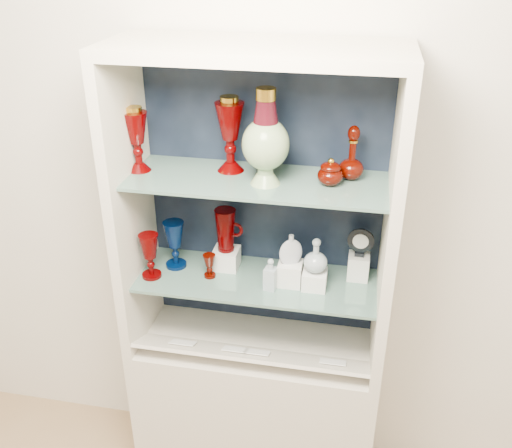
% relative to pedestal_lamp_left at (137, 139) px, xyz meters
% --- Properties ---
extents(wall_back, '(3.50, 0.02, 2.80)m').
position_rel_pedestal_lamp_left_xyz_m(wall_back, '(0.44, 0.20, -0.19)').
color(wall_back, beige).
rests_on(wall_back, ground).
extents(cabinet_base, '(1.00, 0.40, 0.75)m').
position_rel_pedestal_lamp_left_xyz_m(cabinet_base, '(0.44, -0.02, -1.21)').
color(cabinet_base, beige).
rests_on(cabinet_base, ground).
extents(cabinet_back_panel, '(0.98, 0.02, 1.15)m').
position_rel_pedestal_lamp_left_xyz_m(cabinet_back_panel, '(0.44, 0.17, -0.26)').
color(cabinet_back_panel, black).
rests_on(cabinet_back_panel, cabinet_base).
extents(cabinet_side_left, '(0.04, 0.40, 1.15)m').
position_rel_pedestal_lamp_left_xyz_m(cabinet_side_left, '(-0.04, -0.02, -0.26)').
color(cabinet_side_left, beige).
rests_on(cabinet_side_left, cabinet_base).
extents(cabinet_side_right, '(0.04, 0.40, 1.15)m').
position_rel_pedestal_lamp_left_xyz_m(cabinet_side_right, '(0.92, -0.02, -0.26)').
color(cabinet_side_right, beige).
rests_on(cabinet_side_right, cabinet_base).
extents(cabinet_top_cap, '(1.00, 0.40, 0.04)m').
position_rel_pedestal_lamp_left_xyz_m(cabinet_top_cap, '(0.44, -0.02, 0.33)').
color(cabinet_top_cap, beige).
rests_on(cabinet_top_cap, cabinet_side_left).
extents(shelf_lower, '(0.92, 0.34, 0.01)m').
position_rel_pedestal_lamp_left_xyz_m(shelf_lower, '(0.44, -0.00, -0.55)').
color(shelf_lower, slate).
rests_on(shelf_lower, cabinet_side_left).
extents(shelf_upper, '(0.92, 0.34, 0.01)m').
position_rel_pedestal_lamp_left_xyz_m(shelf_upper, '(0.44, -0.00, -0.13)').
color(shelf_upper, slate).
rests_on(shelf_upper, cabinet_side_left).
extents(label_ledge, '(0.92, 0.17, 0.09)m').
position_rel_pedestal_lamp_left_xyz_m(label_ledge, '(0.44, -0.13, -0.81)').
color(label_ledge, beige).
rests_on(label_ledge, cabinet_base).
extents(label_card_0, '(0.10, 0.06, 0.03)m').
position_rel_pedestal_lamp_left_xyz_m(label_card_0, '(0.47, -0.13, -0.79)').
color(label_card_0, white).
rests_on(label_card_0, label_ledge).
extents(label_card_1, '(0.10, 0.06, 0.03)m').
position_rel_pedestal_lamp_left_xyz_m(label_card_1, '(0.76, -0.13, -0.79)').
color(label_card_1, white).
rests_on(label_card_1, label_ledge).
extents(label_card_2, '(0.10, 0.06, 0.03)m').
position_rel_pedestal_lamp_left_xyz_m(label_card_2, '(0.16, -0.13, -0.79)').
color(label_card_2, white).
rests_on(label_card_2, label_ledge).
extents(label_card_3, '(0.10, 0.06, 0.03)m').
position_rel_pedestal_lamp_left_xyz_m(label_card_3, '(0.38, -0.13, -0.79)').
color(label_card_3, white).
rests_on(label_card_3, label_ledge).
extents(pedestal_lamp_left, '(0.11, 0.11, 0.24)m').
position_rel_pedestal_lamp_left_xyz_m(pedestal_lamp_left, '(0.00, 0.00, 0.00)').
color(pedestal_lamp_left, '#4A0000').
rests_on(pedestal_lamp_left, shelf_upper).
extents(pedestal_lamp_right, '(0.14, 0.14, 0.28)m').
position_rel_pedestal_lamp_left_xyz_m(pedestal_lamp_right, '(0.33, 0.06, 0.02)').
color(pedestal_lamp_right, '#4A0000').
rests_on(pedestal_lamp_right, shelf_upper).
extents(enamel_urn, '(0.21, 0.21, 0.33)m').
position_rel_pedestal_lamp_left_xyz_m(enamel_urn, '(0.48, -0.03, 0.05)').
color(enamel_urn, '#144F32').
rests_on(enamel_urn, shelf_upper).
extents(ruby_decanter_a, '(0.12, 0.12, 0.24)m').
position_rel_pedestal_lamp_left_xyz_m(ruby_decanter_a, '(0.45, 0.10, 0.00)').
color(ruby_decanter_a, '#420800').
rests_on(ruby_decanter_a, shelf_upper).
extents(ruby_decanter_b, '(0.10, 0.10, 0.21)m').
position_rel_pedestal_lamp_left_xyz_m(ruby_decanter_b, '(0.76, 0.06, -0.01)').
color(ruby_decanter_b, '#420800').
rests_on(ruby_decanter_b, shelf_upper).
extents(lidded_bowl, '(0.12, 0.12, 0.10)m').
position_rel_pedestal_lamp_left_xyz_m(lidded_bowl, '(0.70, -0.00, -0.07)').
color(lidded_bowl, '#420800').
rests_on(lidded_bowl, shelf_upper).
extents(cobalt_goblet, '(0.11, 0.11, 0.20)m').
position_rel_pedestal_lamp_left_xyz_m(cobalt_goblet, '(0.10, 0.03, -0.44)').
color(cobalt_goblet, '#001039').
rests_on(cobalt_goblet, shelf_lower).
extents(ruby_goblet_tall, '(0.09, 0.09, 0.18)m').
position_rel_pedestal_lamp_left_xyz_m(ruby_goblet_tall, '(0.03, -0.06, -0.45)').
color(ruby_goblet_tall, '#4A0000').
rests_on(ruby_goblet_tall, shelf_lower).
extents(ruby_goblet_small, '(0.06, 0.06, 0.10)m').
position_rel_pedestal_lamp_left_xyz_m(ruby_goblet_small, '(0.26, -0.02, -0.49)').
color(ruby_goblet_small, '#420800').
rests_on(ruby_goblet_small, shelf_lower).
extents(riser_ruby_pitcher, '(0.10, 0.10, 0.08)m').
position_rel_pedestal_lamp_left_xyz_m(riser_ruby_pitcher, '(0.30, 0.06, -0.50)').
color(riser_ruby_pitcher, silver).
rests_on(riser_ruby_pitcher, shelf_lower).
extents(ruby_pitcher, '(0.14, 0.10, 0.17)m').
position_rel_pedestal_lamp_left_xyz_m(ruby_pitcher, '(0.30, 0.06, -0.37)').
color(ruby_pitcher, '#4A0000').
rests_on(ruby_pitcher, riser_ruby_pitcher).
extents(clear_square_bottle, '(0.05, 0.05, 0.13)m').
position_rel_pedestal_lamp_left_xyz_m(clear_square_bottle, '(0.50, -0.06, -0.47)').
color(clear_square_bottle, '#8F9EA7').
rests_on(clear_square_bottle, shelf_lower).
extents(riser_flat_flask, '(0.09, 0.09, 0.09)m').
position_rel_pedestal_lamp_left_xyz_m(riser_flat_flask, '(0.57, -0.01, -0.49)').
color(riser_flat_flask, silver).
rests_on(riser_flat_flask, shelf_lower).
extents(flat_flask, '(0.10, 0.07, 0.12)m').
position_rel_pedestal_lamp_left_xyz_m(flat_flask, '(0.57, -0.01, -0.39)').
color(flat_flask, '#AFB5C1').
rests_on(flat_flask, riser_flat_flask).
extents(riser_clear_round_decanter, '(0.09, 0.09, 0.07)m').
position_rel_pedestal_lamp_left_xyz_m(riser_clear_round_decanter, '(0.66, -0.02, -0.50)').
color(riser_clear_round_decanter, silver).
rests_on(riser_clear_round_decanter, shelf_lower).
extents(clear_round_decanter, '(0.11, 0.11, 0.13)m').
position_rel_pedestal_lamp_left_xyz_m(clear_round_decanter, '(0.66, -0.02, -0.40)').
color(clear_round_decanter, '#8F9EA7').
rests_on(clear_round_decanter, riser_clear_round_decanter).
extents(riser_cameo_medallion, '(0.08, 0.08, 0.10)m').
position_rel_pedestal_lamp_left_xyz_m(riser_cameo_medallion, '(0.82, 0.08, -0.49)').
color(riser_cameo_medallion, silver).
rests_on(riser_cameo_medallion, shelf_lower).
extents(cameo_medallion, '(0.10, 0.04, 0.12)m').
position_rel_pedestal_lamp_left_xyz_m(cameo_medallion, '(0.82, 0.08, -0.38)').
color(cameo_medallion, black).
rests_on(cameo_medallion, riser_cameo_medallion).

